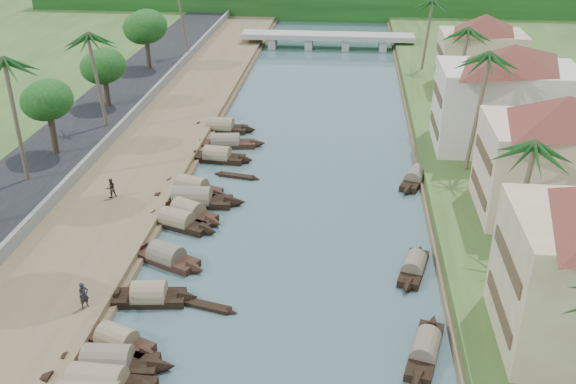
{
  "coord_description": "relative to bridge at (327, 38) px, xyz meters",
  "views": [
    {
      "loc": [
        3.84,
        -33.04,
        25.34
      ],
      "look_at": [
        -0.79,
        14.09,
        2.0
      ],
      "focal_mm": 40.0,
      "sensor_mm": 36.0,
      "label": 1
    }
  ],
  "objects": [
    {
      "name": "tree_3",
      "position": [
        -24.0,
        -50.36,
        4.89
      ],
      "size": [
        4.42,
        4.42,
        7.13
      ],
      "color": "#413225",
      "rests_on": "ground"
    },
    {
      "name": "road",
      "position": [
        -24.5,
        -52.0,
        -1.02
      ],
      "size": [
        8.0,
        180.0,
        1.4
      ],
      "primitive_type": "cube",
      "color": "black",
      "rests_on": "ground"
    },
    {
      "name": "sampan_3",
      "position": [
        -9.2,
        -77.67,
        -1.31
      ],
      "size": [
        8.11,
        2.1,
        2.17
      ],
      "rotation": [
        0.0,
        0.0,
        0.04
      ],
      "color": "black",
      "rests_on": "ground"
    },
    {
      "name": "ground",
      "position": [
        -0.0,
        -72.0,
        -1.72
      ],
      "size": [
        220.0,
        220.0,
        0.0
      ],
      "primitive_type": "plane",
      "color": "#3D575C",
      "rests_on": "ground"
    },
    {
      "name": "palm_5",
      "position": [
        -24.0,
        -56.39,
        10.04
      ],
      "size": [
        3.2,
        3.2,
        12.17
      ],
      "color": "brown",
      "rests_on": "ground"
    },
    {
      "name": "palm_1",
      "position": [
        16.0,
        -64.1,
        7.47
      ],
      "size": [
        3.2,
        3.2,
        9.73
      ],
      "color": "brown",
      "rests_on": "ground"
    },
    {
      "name": "sampan_6",
      "position": [
        -8.88,
        -66.3,
        -1.31
      ],
      "size": [
        7.02,
        4.4,
        2.11
      ],
      "rotation": [
        0.0,
        0.0,
        -0.43
      ],
      "color": "black",
      "rests_on": "ground"
    },
    {
      "name": "tree_5",
      "position": [
        -24.0,
        -19.5,
        5.23
      ],
      "size": [
        5.35,
        5.35,
        7.83
      ],
      "color": "#413225",
      "rests_on": "ground"
    },
    {
      "name": "sampan_15",
      "position": [
        8.98,
        -65.85,
        -1.32
      ],
      "size": [
        2.95,
        6.69,
        1.82
      ],
      "rotation": [
        0.0,
        0.0,
        1.32
      ],
      "color": "black",
      "rests_on": "ground"
    },
    {
      "name": "sampan_8",
      "position": [
        -8.95,
        -59.38,
        -1.31
      ],
      "size": [
        7.08,
        4.74,
        2.2
      ],
      "rotation": [
        0.0,
        0.0,
        -0.47
      ],
      "color": "black",
      "rests_on": "ground"
    },
    {
      "name": "building_distant",
      "position": [
        19.99,
        -24.0,
        4.16
      ],
      "size": [
        12.62,
        12.62,
        9.2
      ],
      "color": "beige",
      "rests_on": "right_bank"
    },
    {
      "name": "bridge",
      "position": [
        0.0,
        0.0,
        0.0
      ],
      "size": [
        28.0,
        4.0,
        2.4
      ],
      "color": "#9E9C93",
      "rests_on": "ground"
    },
    {
      "name": "palm_3",
      "position": [
        16.0,
        -32.98,
        8.42
      ],
      "size": [
        3.2,
        3.2,
        10.7
      ],
      "color": "brown",
      "rests_on": "ground"
    },
    {
      "name": "building_far",
      "position": [
        18.99,
        -44.0,
        4.66
      ],
      "size": [
        15.59,
        15.59,
        10.2
      ],
      "color": "beige",
      "rests_on": "right_bank"
    },
    {
      "name": "tree_6",
      "position": [
        24.0,
        -42.02,
        4.09
      ],
      "size": [
        4.58,
        4.58,
        6.58
      ],
      "color": "#413225",
      "rests_on": "ground"
    },
    {
      "name": "sampan_9",
      "position": [
        -9.14,
        -57.0,
        -1.3
      ],
      "size": [
        9.5,
        2.21,
        2.37
      ],
      "rotation": [
        0.0,
        0.0,
        0.02
      ],
      "color": "black",
      "rests_on": "ground"
    },
    {
      "name": "person_near",
      "position": [
        -12.2,
        -73.19,
        -0.03
      ],
      "size": [
        0.75,
        0.77,
        1.79
      ],
      "primitive_type": "imported",
      "rotation": [
        0.0,
        0.0,
        0.87
      ],
      "color": "black",
      "rests_on": "left_bank"
    },
    {
      "name": "sampan_16",
      "position": [
        10.3,
        -50.55,
        -1.32
      ],
      "size": [
        3.81,
        7.48,
        1.87
      ],
      "rotation": [
        0.0,
        0.0,
        1.23
      ],
      "color": "black",
      "rests_on": "ground"
    },
    {
      "name": "sampan_4",
      "position": [
        -9.31,
        -75.74,
        -1.32
      ],
      "size": [
        6.63,
        3.81,
        1.92
      ],
      "rotation": [
        0.0,
        0.0,
        -0.39
      ],
      "color": "black",
      "rests_on": "ground"
    },
    {
      "name": "right_bank",
      "position": [
        19.0,
        -52.0,
        -1.12
      ],
      "size": [
        16.0,
        180.0,
        1.2
      ],
      "primitive_type": "cube",
      "color": "#314C1E",
      "rests_on": "ground"
    },
    {
      "name": "building_mid",
      "position": [
        19.99,
        -58.0,
        4.41
      ],
      "size": [
        14.11,
        14.11,
        9.7
      ],
      "color": "beige",
      "rests_on": "right_bank"
    },
    {
      "name": "palm_6",
      "position": [
        -22.0,
        -42.48,
        9.08
      ],
      "size": [
        3.2,
        3.2,
        11.18
      ],
      "color": "brown",
      "rests_on": "ground"
    },
    {
      "name": "retaining_wall",
      "position": [
        -20.2,
        -52.0,
        -0.37
      ],
      "size": [
        0.4,
        180.0,
        1.1
      ],
      "primitive_type": "cube",
      "color": "slate",
      "rests_on": "left_bank"
    },
    {
      "name": "left_bank",
      "position": [
        -16.0,
        -52.0,
        -1.32
      ],
      "size": [
        10.0,
        180.0,
        0.8
      ],
      "primitive_type": "cube",
      "color": "brown",
      "rests_on": "ground"
    },
    {
      "name": "tree_4",
      "position": [
        -24.0,
        -35.91,
        4.24
      ],
      "size": [
        4.66,
        4.66,
        6.55
      ],
      "color": "#413225",
      "rests_on": "ground"
    },
    {
      "name": "palm_2",
      "position": [
        15.0,
        -49.95,
        9.85
      ],
      "size": [
        3.2,
        3.2,
        12.18
      ],
      "color": "brown",
      "rests_on": "ground"
    },
    {
      "name": "sampan_7",
      "position": [
        -9.45,
        -60.95,
        -1.31
      ],
      "size": [
        7.71,
        4.11,
        2.06
      ],
      "rotation": [
        0.0,
        0.0,
        -0.35
      ],
      "color": "black",
      "rests_on": "ground"
    },
    {
      "name": "sampan_5",
      "position": [
        -8.7,
        -71.16,
        -1.31
      ],
      "size": [
        6.74,
        2.34,
        2.13
      ],
      "rotation": [
        0.0,
        0.0,
        0.11
      ],
      "color": "black",
      "rests_on": "ground"
    },
    {
      "name": "person_far",
      "position": [
        -15.87,
        -57.93,
        -0.06
      ],
      "size": [
        1.06,
        1.05,
        1.72
      ],
      "primitive_type": "imported",
      "rotation": [
        0.0,
        0.0,
        3.89
      ],
      "color": "#312F22",
      "rests_on": "left_bank"
    },
    {
      "name": "sampan_14",
      "position": [
        8.96,
        -74.76,
        -1.32
      ],
      "size": [
        3.19,
        7.47,
        1.84
      ],
      "rotation": [
        0.0,
        0.0,
        1.31
      ],
      "color": "black",
      "rests_on": "ground"
    },
    {
      "name": "canoe_1",
      "position": [
        -4.72,
        -71.46,
        -1.62
      ],
      "size": [
        4.34,
        1.75,
        0.7
      ],
      "rotation": [
        0.0,
        0.0,
        -0.25
      ],
      "color": "black",
      "rests_on": "ground"
    },
    {
      "name": "canoe_2",
      "position": [
        -6.28,
        -51.22,
        -1.62
      ],
      "size": [
        4.74,
        1.58,
        0.68
      ],
      "rotation": [
        0.0,
        0.0,
        -0.19
      ],
      "color": "black",
      "rests_on": "ground"
    },
    {
      "name": "palm_7",
      "position": [
        14.0,
        -15.58,
        8.54
      ],
      "size": [
        3.2,
        3.2,
        10.83
      ],
      "color": "brown",
      "rests_on": "ground"
    },
    {
      "name": "sampan_13",
      "position": [
        -10.09,
        -39.34,
        -1.31
      ],
      "size": [
        8.23,
        2.17,
        2.23
      ],
      "rotation": [
        0.0,
        0.0,
        -0.04
      ],
      "color": "black",
      "rests_on": "ground"
    },
    {
      "name": "sampan_12",
      "position": [
        -8.73,
        -43.81,
        -1.31
      ],
      "size": [
        8.74,
        2.59,
        2.07
      ],
      "rotation": [
        0.0,
        0.0,
        0.12
      ],
      "color": "black",
      "rests_on": "ground"
    },
    {
      "name": "sampan_10",
      "position": [
        -9.75,
        -54.72,
        -1.31
      ],
      "size": [
        7.86,
        4.02,
        2.15
      ],
      "rotation": [
        0.0,
        0.0,
        -0.32
      ],
      "color": "black",
      "rests_on": "ground"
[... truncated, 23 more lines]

